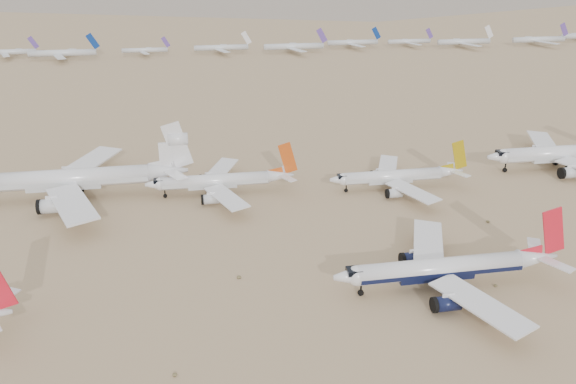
# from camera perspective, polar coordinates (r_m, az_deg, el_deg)

# --- Properties ---
(ground) EXTENTS (7000.00, 7000.00, 0.00)m
(ground) POSITION_cam_1_polar(r_m,az_deg,el_deg) (121.01, 10.39, -10.89)
(ground) COLOR #9C825B
(ground) RESTS_ON ground
(main_airliner) EXTENTS (49.25, 48.10, 17.38)m
(main_airliner) POSITION_cam_1_polar(r_m,az_deg,el_deg) (126.05, 16.09, -7.41)
(main_airliner) COLOR white
(main_airliner) RESTS_ON ground
(row2_navy_widebody) EXTENTS (53.77, 52.58, 19.13)m
(row2_navy_widebody) POSITION_cam_1_polar(r_m,az_deg,el_deg) (207.89, 26.40, 3.56)
(row2_navy_widebody) COLOR white
(row2_navy_widebody) RESTS_ON ground
(row2_gold_tail) EXTENTS (41.01, 40.10, 14.60)m
(row2_gold_tail) POSITION_cam_1_polar(r_m,az_deg,el_deg) (173.69, 11.11, 1.59)
(row2_gold_tail) COLOR white
(row2_gold_tail) RESTS_ON ground
(row2_orange_tail) EXTENTS (42.65, 41.72, 15.21)m
(row2_orange_tail) POSITION_cam_1_polar(r_m,az_deg,el_deg) (167.77, -6.76, 1.15)
(row2_orange_tail) COLOR white
(row2_orange_tail) RESTS_ON ground
(row2_white_trijet) EXTENTS (62.00, 60.60, 21.97)m
(row2_white_trijet) POSITION_cam_1_polar(r_m,az_deg,el_deg) (174.12, -20.27, 1.39)
(row2_white_trijet) COLOR white
(row2_white_trijet) RESTS_ON ground
(distant_storage_row) EXTENTS (663.69, 54.76, 14.63)m
(distant_storage_row) POSITION_cam_1_polar(r_m,az_deg,el_deg) (422.24, 6.42, 14.73)
(distant_storage_row) COLOR silver
(distant_storage_row) RESTS_ON ground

